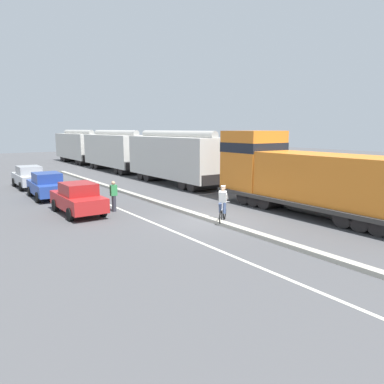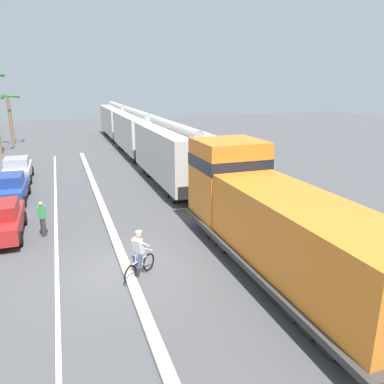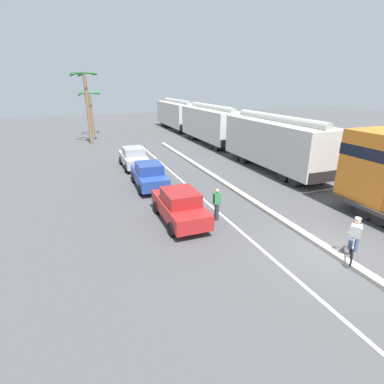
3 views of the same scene
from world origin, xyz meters
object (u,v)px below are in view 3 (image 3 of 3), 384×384
object	(u,v)px
palm_tree_far	(86,92)
pedestrian_by_cars	(217,204)
hopper_car_trailing	(177,114)
cyclist	(354,240)
parked_car_blue	(149,175)
hopper_car_lead	(275,143)
hopper_car_middle	(211,124)
parked_car_red	(180,206)
parked_car_silver	(134,157)
palm_tree_near	(90,102)

from	to	relation	value
palm_tree_far	pedestrian_by_cars	distance (m)	23.38
hopper_car_trailing	cyclist	distance (m)	35.06
parked_car_blue	cyclist	xyz separation A→B (m)	(5.15, -11.02, 0.00)
cyclist	pedestrian_by_cars	xyz separation A→B (m)	(-3.27, 5.02, 0.03)
hopper_car_lead	hopper_car_middle	size ratio (longest dim) A/B	1.00
hopper_car_trailing	hopper_car_lead	bearing A→B (deg)	-90.00
parked_car_red	parked_car_silver	xyz separation A→B (m)	(-0.16, 10.65, 0.00)
hopper_car_trailing	palm_tree_far	size ratio (longest dim) A/B	1.39
hopper_car_middle	parked_car_red	bearing A→B (deg)	-118.89
hopper_car_middle	palm_tree_near	xyz separation A→B (m)	(-11.69, 10.20, 2.01)
parked_car_blue	parked_car_silver	xyz separation A→B (m)	(-0.00, 5.15, 0.00)
pedestrian_by_cars	hopper_car_middle	bearing A→B (deg)	66.19
hopper_car_trailing	parked_car_red	xyz separation A→B (m)	(-9.71, -29.20, -1.26)
cyclist	palm_tree_far	distance (m)	28.93
hopper_car_trailing	parked_car_silver	size ratio (longest dim) A/B	2.52
parked_car_red	hopper_car_middle	bearing A→B (deg)	61.11
hopper_car_lead	cyclist	distance (m)	12.51
hopper_car_middle	palm_tree_near	bearing A→B (deg)	138.90
hopper_car_middle	palm_tree_far	bearing A→B (deg)	160.23
parked_car_silver	palm_tree_far	world-z (taller)	palm_tree_far
hopper_car_trailing	parked_car_blue	world-z (taller)	hopper_car_trailing
hopper_car_lead	parked_car_red	size ratio (longest dim) A/B	2.52
parked_car_silver	parked_car_blue	bearing A→B (deg)	-89.98
hopper_car_middle	palm_tree_far	xyz separation A→B (m)	(-12.30, 4.42, 3.35)
hopper_car_lead	cyclist	xyz separation A→B (m)	(-4.72, -11.52, -1.26)
hopper_car_lead	cyclist	size ratio (longest dim) A/B	6.18
parked_car_silver	pedestrian_by_cars	size ratio (longest dim) A/B	2.59
hopper_car_trailing	pedestrian_by_cars	distance (m)	30.78
hopper_car_middle	cyclist	bearing A→B (deg)	-101.54
palm_tree_near	palm_tree_far	xyz separation A→B (m)	(-0.61, -5.78, 1.34)
palm_tree_far	pedestrian_by_cars	xyz separation A→B (m)	(4.32, -22.52, -4.58)
hopper_car_middle	parked_car_silver	distance (m)	12.14
palm_tree_far	hopper_car_lead	bearing A→B (deg)	-52.48
pedestrian_by_cars	palm_tree_near	bearing A→B (deg)	97.46
parked_car_silver	palm_tree_far	xyz separation A→B (m)	(-2.43, 11.37, 4.61)
parked_car_red	palm_tree_near	bearing A→B (deg)	94.07
hopper_car_trailing	palm_tree_far	bearing A→B (deg)	-149.74
pedestrian_by_cars	hopper_car_trailing	bearing A→B (deg)	74.95
parked_car_red	cyclist	xyz separation A→B (m)	(4.99, -5.51, 0.00)
hopper_car_middle	hopper_car_trailing	xyz separation A→B (m)	(0.00, 11.60, 0.00)
hopper_car_middle	palm_tree_far	distance (m)	13.50
palm_tree_near	parked_car_red	bearing A→B (deg)	-85.93
cyclist	pedestrian_by_cars	bearing A→B (deg)	123.07
hopper_car_middle	parked_car_silver	xyz separation A→B (m)	(-9.87, -6.95, -1.26)
palm_tree_near	cyclist	bearing A→B (deg)	-78.18
hopper_car_trailing	parked_car_blue	bearing A→B (deg)	-112.61
palm_tree_far	pedestrian_by_cars	bearing A→B (deg)	-79.15
hopper_car_middle	parked_car_red	xyz separation A→B (m)	(-9.71, -17.60, -1.26)
hopper_car_lead	parked_car_blue	size ratio (longest dim) A/B	2.49
hopper_car_lead	pedestrian_by_cars	world-z (taller)	hopper_car_lead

